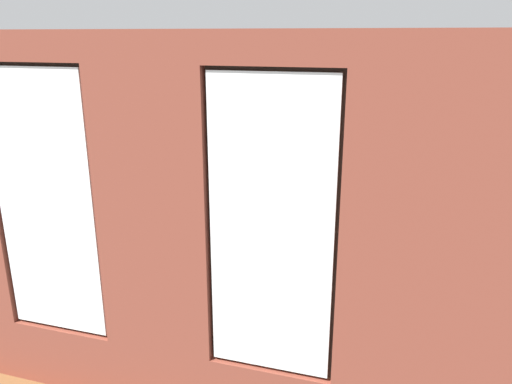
{
  "coord_description": "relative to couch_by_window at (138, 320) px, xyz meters",
  "views": [
    {
      "loc": [
        -1.78,
        6.04,
        3.02
      ],
      "look_at": [
        -0.05,
        0.4,
        1.16
      ],
      "focal_mm": 35.0,
      "sensor_mm": 36.0,
      "label": 1
    }
  ],
  "objects": [
    {
      "name": "ground_plane",
      "position": [
        -0.61,
        -2.24,
        -0.38
      ],
      "size": [
        6.67,
        6.55,
        0.1
      ],
      "primitive_type": "cube",
      "color": "brown"
    },
    {
      "name": "brick_wall_with_windows",
      "position": [
        -0.61,
        0.65,
        1.16
      ],
      "size": [
        6.07,
        0.3,
        3.06
      ],
      "color": "brown",
      "rests_on": "ground_plane"
    },
    {
      "name": "white_wall_right",
      "position": [
        2.38,
        -2.04,
        1.2
      ],
      "size": [
        0.1,
        5.55,
        3.06
      ],
      "primitive_type": "cube",
      "color": "white",
      "rests_on": "ground_plane"
    },
    {
      "name": "couch_by_window",
      "position": [
        0.0,
        0.0,
        0.0
      ],
      "size": [
        1.93,
        0.87,
        0.8
      ],
      "color": "black",
      "rests_on": "ground_plane"
    },
    {
      "name": "couch_left",
      "position": [
        -2.95,
        -1.88,
        -0.0
      ],
      "size": [
        0.92,
        1.97,
        0.8
      ],
      "rotation": [
        0.0,
        0.0,
        1.54
      ],
      "color": "black",
      "rests_on": "ground_plane"
    },
    {
      "name": "coffee_table",
      "position": [
        -0.77,
        -2.64,
        0.04
      ],
      "size": [
        1.21,
        0.7,
        0.43
      ],
      "color": "tan",
      "rests_on": "ground_plane"
    },
    {
      "name": "cup_ceramic",
      "position": [
        -0.77,
        -2.64,
        0.14
      ],
      "size": [
        0.08,
        0.08,
        0.09
      ],
      "primitive_type": "cylinder",
      "color": "#33567F",
      "rests_on": "coffee_table"
    },
    {
      "name": "table_plant_small",
      "position": [
        -1.1,
        -2.76,
        0.24
      ],
      "size": [
        0.18,
        0.18,
        0.28
      ],
      "color": "#47423D",
      "rests_on": "coffee_table"
    },
    {
      "name": "remote_black",
      "position": [
        -0.62,
        -2.72,
        0.11
      ],
      "size": [
        0.16,
        0.15,
        0.02
      ],
      "primitive_type": "cube",
      "rotation": [
        0.0,
        0.0,
        0.84
      ],
      "color": "black",
      "rests_on": "coffee_table"
    },
    {
      "name": "remote_gray",
      "position": [
        -0.86,
        -2.53,
        0.11
      ],
      "size": [
        0.09,
        0.18,
        0.02
      ],
      "primitive_type": "cube",
      "rotation": [
        0.0,
        0.0,
        0.23
      ],
      "color": "#59595B",
      "rests_on": "coffee_table"
    },
    {
      "name": "media_console",
      "position": [
        2.08,
        -1.67,
        -0.05
      ],
      "size": [
        1.16,
        0.42,
        0.57
      ],
      "primitive_type": "cube",
      "color": "black",
      "rests_on": "ground_plane"
    },
    {
      "name": "tv_flatscreen",
      "position": [
        2.08,
        -1.68,
        0.57
      ],
      "size": [
        0.94,
        0.2,
        0.67
      ],
      "color": "black",
      "rests_on": "media_console"
    },
    {
      "name": "potted_plant_near_tv",
      "position": [
        1.53,
        -0.64,
        0.18
      ],
      "size": [
        0.4,
        0.4,
        0.77
      ],
      "color": "#47423D",
      "rests_on": "ground_plane"
    },
    {
      "name": "potted_plant_by_left_couch",
      "position": [
        -2.55,
        -3.3,
        0.02
      ],
      "size": [
        0.3,
        0.3,
        0.53
      ],
      "color": "#9E5638",
      "rests_on": "ground_plane"
    },
    {
      "name": "potted_plant_between_couches",
      "position": [
        -1.43,
        -0.06,
        0.41
      ],
      "size": [
        1.03,
        0.93,
        1.27
      ],
      "color": "gray",
      "rests_on": "ground_plane"
    },
    {
      "name": "potted_plant_foreground_right",
      "position": [
        1.78,
        -4.46,
        0.38
      ],
      "size": [
        0.85,
        0.79,
        1.25
      ],
      "color": "#47423D",
      "rests_on": "ground_plane"
    },
    {
      "name": "potted_plant_corner_near_left",
      "position": [
        -3.09,
        -4.52,
        0.44
      ],
      "size": [
        1.16,
        1.19,
        1.48
      ],
      "color": "beige",
      "rests_on": "ground_plane"
    },
    {
      "name": "potted_plant_corner_far_left",
      "position": [
        -3.09,
        0.1,
        0.37
      ],
      "size": [
        1.1,
        1.01,
        1.29
      ],
      "color": "gray",
      "rests_on": "ground_plane"
    }
  ]
}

